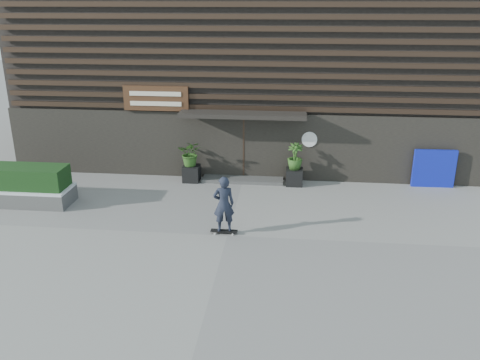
# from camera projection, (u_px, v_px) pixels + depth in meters

# --- Properties ---
(ground) EXTENTS (80.00, 80.00, 0.00)m
(ground) POSITION_uv_depth(u_px,v_px,m) (227.00, 236.00, 14.42)
(ground) COLOR gray
(ground) RESTS_ON ground
(entrance_step) EXTENTS (3.00, 0.80, 0.12)m
(entrance_step) POSITION_uv_depth(u_px,v_px,m) (243.00, 179.00, 18.70)
(entrance_step) COLOR #454543
(entrance_step) RESTS_ON ground
(planter_pot_left) EXTENTS (0.60, 0.60, 0.60)m
(planter_pot_left) POSITION_uv_depth(u_px,v_px,m) (191.00, 173.00, 18.61)
(planter_pot_left) COLOR black
(planter_pot_left) RESTS_ON ground
(bamboo_left) EXTENTS (0.86, 0.75, 0.96)m
(bamboo_left) POSITION_uv_depth(u_px,v_px,m) (191.00, 153.00, 18.34)
(bamboo_left) COLOR #2D591E
(bamboo_left) RESTS_ON planter_pot_left
(planter_pot_right) EXTENTS (0.60, 0.60, 0.60)m
(planter_pot_right) POSITION_uv_depth(u_px,v_px,m) (294.00, 177.00, 18.24)
(planter_pot_right) COLOR black
(planter_pot_right) RESTS_ON ground
(bamboo_right) EXTENTS (0.54, 0.54, 0.96)m
(bamboo_right) POSITION_uv_depth(u_px,v_px,m) (295.00, 156.00, 17.98)
(bamboo_right) COLOR #2D591E
(bamboo_right) RESTS_ON planter_pot_right
(raised_bed) EXTENTS (3.50, 1.20, 0.50)m
(raised_bed) POSITION_uv_depth(u_px,v_px,m) (20.00, 196.00, 16.65)
(raised_bed) COLOR #4A4A48
(raised_bed) RESTS_ON ground
(snow_layer) EXTENTS (3.50, 1.20, 0.08)m
(snow_layer) POSITION_uv_depth(u_px,v_px,m) (18.00, 187.00, 16.56)
(snow_layer) COLOR white
(snow_layer) RESTS_ON raised_bed
(hedge) EXTENTS (3.30, 1.00, 0.70)m
(hedge) POSITION_uv_depth(u_px,v_px,m) (17.00, 176.00, 16.42)
(hedge) COLOR #133312
(hedge) RESTS_ON snow_layer
(blue_tarp) EXTENTS (1.48, 0.15, 1.39)m
(blue_tarp) POSITION_uv_depth(u_px,v_px,m) (434.00, 169.00, 17.91)
(blue_tarp) COLOR #0D18AF
(blue_tarp) RESTS_ON ground
(building) EXTENTS (18.00, 11.00, 8.00)m
(building) POSITION_uv_depth(u_px,v_px,m) (255.00, 56.00, 22.36)
(building) COLOR black
(building) RESTS_ON ground
(skateboarder) EXTENTS (0.78, 0.52, 1.75)m
(skateboarder) POSITION_uv_depth(u_px,v_px,m) (224.00, 204.00, 14.24)
(skateboarder) COLOR black
(skateboarder) RESTS_ON ground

